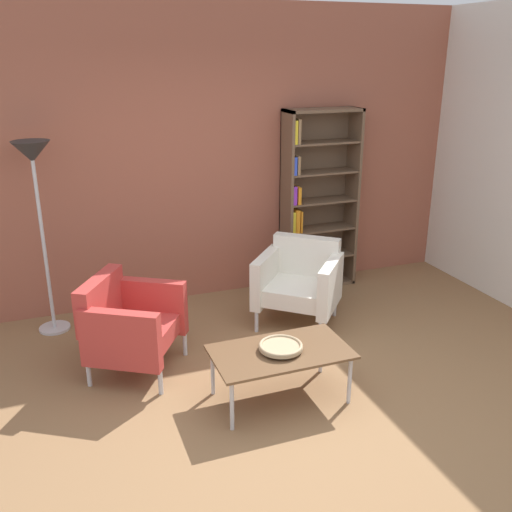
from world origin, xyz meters
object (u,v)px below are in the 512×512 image
bookshelf_tall (314,202)px  armchair_spare_guest (300,280)px  coffee_table_low (281,354)px  decorative_bowl (281,346)px  armchair_corner_red (129,323)px  floor_lamp_torchiere (35,176)px

bookshelf_tall → armchair_spare_guest: (-0.52, -0.80, -0.52)m
bookshelf_tall → coffee_table_low: 2.34m
coffee_table_low → armchair_spare_guest: (0.67, 1.14, 0.05)m
decorative_bowl → armchair_spare_guest: armchair_spare_guest is taller
decorative_bowl → armchair_corner_red: armchair_corner_red is taller
armchair_spare_guest → floor_lamp_torchiere: size_ratio=0.55×
bookshelf_tall → armchair_corner_red: bookshelf_tall is taller
decorative_bowl → armchair_corner_red: bearing=140.1°
armchair_spare_guest → bookshelf_tall: bearing=97.8°
decorative_bowl → armchair_corner_red: 1.26m
armchair_corner_red → floor_lamp_torchiere: bearing=62.0°
decorative_bowl → armchair_corner_red: (-0.97, 0.81, -0.02)m
coffee_table_low → armchair_spare_guest: size_ratio=1.05×
armchair_spare_guest → floor_lamp_torchiere: floor_lamp_torchiere is taller
decorative_bowl → armchair_spare_guest: bearing=59.5°
bookshelf_tall → armchair_corner_red: 2.49m
bookshelf_tall → armchair_spare_guest: bearing=-122.9°
coffee_table_low → armchair_corner_red: bearing=140.1°
armchair_corner_red → floor_lamp_torchiere: floor_lamp_torchiere is taller
decorative_bowl → armchair_spare_guest: (0.67, 1.14, -0.02)m
coffee_table_low → armchair_spare_guest: 1.32m
bookshelf_tall → decorative_bowl: (-1.19, -1.94, -0.50)m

